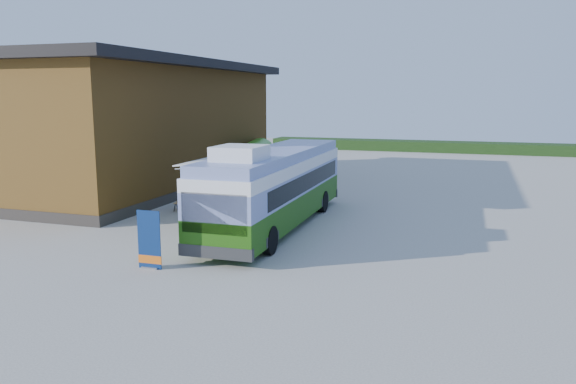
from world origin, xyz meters
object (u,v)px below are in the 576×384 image
(person_a, at_px, (232,196))
(slurry_tanker, at_px, (256,157))
(bus, at_px, (275,185))
(banner, at_px, (149,245))
(person_b, at_px, (258,195))
(picnic_table, at_px, (188,199))

(person_a, bearing_deg, slurry_tanker, 69.54)
(bus, distance_m, person_a, 3.33)
(banner, xyz_separation_m, person_a, (-0.88, 8.39, 0.09))
(bus, height_order, banner, bus)
(person_a, bearing_deg, person_b, -16.14)
(bus, relative_size, banner, 6.45)
(slurry_tanker, bearing_deg, bus, -78.13)
(picnic_table, bearing_deg, person_a, -22.69)
(picnic_table, height_order, slurry_tanker, slurry_tanker)
(person_b, height_order, slurry_tanker, slurry_tanker)
(bus, bearing_deg, person_b, 126.50)
(person_b, bearing_deg, slurry_tanker, -133.32)
(picnic_table, relative_size, person_b, 0.77)
(person_a, relative_size, slurry_tanker, 0.26)
(banner, xyz_separation_m, slurry_tanker, (-4.02, 19.33, 0.69))
(person_a, xyz_separation_m, person_b, (1.14, 0.42, 0.06))
(banner, bearing_deg, slurry_tanker, 100.93)
(bus, xyz_separation_m, person_a, (-2.74, 1.67, -0.92))
(bus, height_order, person_a, bus)
(bus, distance_m, person_b, 2.77)
(banner, bearing_deg, picnic_table, 110.09)
(bus, height_order, person_b, bus)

